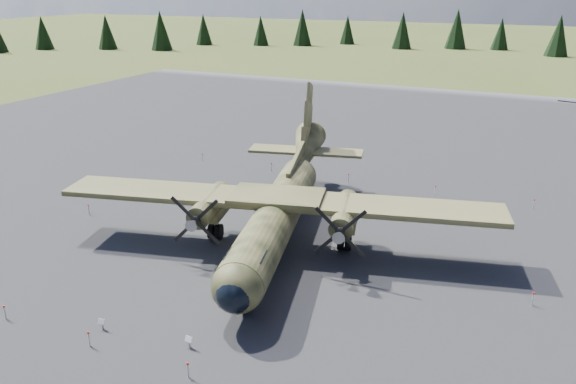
% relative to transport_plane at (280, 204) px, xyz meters
% --- Properties ---
extents(ground, '(500.00, 500.00, 0.00)m').
position_rel_transport_plane_xyz_m(ground, '(0.43, -1.92, -2.87)').
color(ground, '#515324').
rests_on(ground, ground).
extents(apron, '(120.00, 120.00, 0.04)m').
position_rel_transport_plane_xyz_m(apron, '(0.43, 8.08, -2.87)').
color(apron, '#57565B').
rests_on(apron, ground).
extents(transport_plane, '(30.21, 27.07, 10.00)m').
position_rel_transport_plane_xyz_m(transport_plane, '(0.00, 0.00, 0.00)').
color(transport_plane, '#34371D').
rests_on(transport_plane, ground).
extents(info_placard_left, '(0.42, 0.21, 0.64)m').
position_rel_transport_plane_xyz_m(info_placard_left, '(-4.00, -14.01, -2.45)').
color(info_placard_left, gray).
rests_on(info_placard_left, ground).
extents(info_placard_right, '(0.43, 0.22, 0.66)m').
position_rel_transport_plane_xyz_m(info_placard_right, '(1.15, -13.44, -2.44)').
color(info_placard_right, gray).
rests_on(info_placard_right, ground).
extents(barrier_fence, '(33.12, 29.62, 0.85)m').
position_rel_transport_plane_xyz_m(barrier_fence, '(-0.03, -2.00, -2.37)').
color(barrier_fence, silver).
rests_on(barrier_fence, ground).
extents(treeline, '(291.24, 290.02, 10.94)m').
position_rel_transport_plane_xyz_m(treeline, '(1.98, -1.18, 2.02)').
color(treeline, black).
rests_on(treeline, ground).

